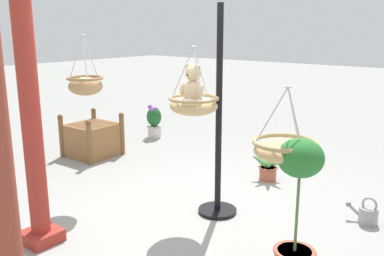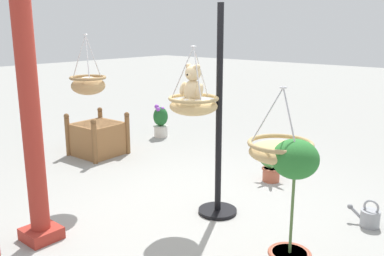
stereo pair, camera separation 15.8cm
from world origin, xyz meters
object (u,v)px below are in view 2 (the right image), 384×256
teddy_bear (192,87)px  hanging_basket_right_low (88,84)px  wooden_planter_box (98,137)px  watering_can (369,217)px  potted_plant_fern_front (271,171)px  hanging_basket_left_high (280,150)px  display_pole_central (218,152)px  potted_plant_bushy_green (161,121)px  potted_plant_flowering_red (292,210)px  hanging_basket_with_teddy (194,105)px  greenhouse_pillar_right (30,111)px

teddy_bear → hanging_basket_right_low: (1.39, 0.31, -0.06)m
wooden_planter_box → watering_can: 4.33m
hanging_basket_right_low → potted_plant_fern_front: (-1.48, -1.87, -1.26)m
hanging_basket_right_low → potted_plant_fern_front: bearing=-128.5°
potted_plant_fern_front → hanging_basket_left_high: bearing=121.1°
hanging_basket_right_low → watering_can: (-2.97, -1.37, -1.30)m
display_pole_central → hanging_basket_left_high: size_ratio=3.89×
hanging_basket_right_low → potted_plant_bushy_green: bearing=-61.8°
potted_plant_fern_front → display_pole_central: bearing=92.6°
display_pole_central → potted_plant_flowering_red: (-1.28, 0.71, -0.07)m
teddy_bear → watering_can: size_ratio=1.22×
hanging_basket_left_high → watering_can: size_ratio=1.74×
hanging_basket_with_teddy → potted_plant_bushy_green: 3.71m
display_pole_central → potted_plant_bushy_green: size_ratio=3.76×
potted_plant_fern_front → potted_plant_flowering_red: potted_plant_flowering_red is taller
hanging_basket_left_high → potted_plant_flowering_red: 0.48m
potted_plant_fern_front → wooden_planter_box: bearing=15.5°
teddy_bear → hanging_basket_left_high: (-1.27, 0.39, -0.35)m
display_pole_central → potted_plant_flowering_red: bearing=150.8°
display_pole_central → teddy_bear: size_ratio=5.54×
greenhouse_pillar_right → wooden_planter_box: size_ratio=3.37×
potted_plant_bushy_green → hanging_basket_right_low: bearing=118.2°
display_pole_central → watering_can: size_ratio=6.78×
teddy_bear → potted_plant_fern_front: teddy_bear is taller
greenhouse_pillar_right → potted_plant_flowering_red: size_ratio=2.20×
watering_can → hanging_basket_right_low: bearing=24.7°
hanging_basket_left_high → hanging_basket_right_low: (2.66, -0.08, 0.29)m
greenhouse_pillar_right → watering_can: bearing=-134.4°
greenhouse_pillar_right → watering_can: (-2.39, -2.44, -1.21)m
potted_plant_fern_front → potted_plant_bushy_green: 2.96m
display_pole_central → potted_plant_flowering_red: display_pole_central is taller
display_pole_central → hanging_basket_right_low: (1.54, 0.58, 0.67)m
hanging_basket_with_teddy → potted_plant_bushy_green: (2.78, -2.26, -0.97)m
teddy_bear → greenhouse_pillar_right: size_ratio=0.16×
teddy_bear → hanging_basket_right_low: hanging_basket_right_low is taller
wooden_planter_box → potted_plant_flowering_red: size_ratio=0.65×
greenhouse_pillar_right → potted_plant_fern_front: bearing=-107.1°
hanging_basket_left_high → hanging_basket_right_low: 2.68m
wooden_planter_box → hanging_basket_right_low: bearing=141.3°
display_pole_central → potted_plant_fern_front: (0.06, -1.29, -0.58)m
hanging_basket_left_high → wooden_planter_box: (4.01, -1.16, -0.82)m
display_pole_central → watering_can: 1.75m
hanging_basket_with_teddy → wooden_planter_box: (2.74, -0.75, -0.99)m
greenhouse_pillar_right → potted_plant_bushy_green: (1.97, -3.65, -1.01)m
hanging_basket_right_low → watering_can: bearing=-155.3°
hanging_basket_right_low → watering_can: hanging_basket_right_low is taller
greenhouse_pillar_right → potted_plant_fern_front: greenhouse_pillar_right is taller
greenhouse_pillar_right → potted_plant_bushy_green: 4.27m
hanging_basket_right_low → potted_plant_fern_front: size_ratio=1.50×
greenhouse_pillar_right → potted_plant_flowering_red: greenhouse_pillar_right is taller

